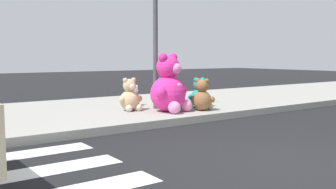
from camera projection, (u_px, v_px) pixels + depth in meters
ground_plane at (288, 168)px, 4.52m from camera, size 60.00×60.00×0.00m
sidewalk at (101, 111)px, 8.73m from camera, size 28.00×4.40×0.15m
sign_pole at (155, 34)px, 8.48m from camera, size 0.56×0.11×3.20m
plush_pink_large at (169, 88)px, 8.10m from camera, size 0.95×0.90×1.27m
plush_brown at (202, 98)px, 8.31m from camera, size 0.51×0.50×0.71m
plush_yellow at (161, 94)px, 9.47m from camera, size 0.43×0.43×0.60m
plush_white at (134, 97)px, 9.13m from camera, size 0.37×0.35×0.51m
plush_tan at (130, 97)px, 8.28m from camera, size 0.56×0.49×0.73m
plush_teal at (199, 95)px, 8.87m from camera, size 0.54×0.48×0.70m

